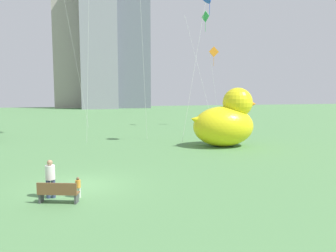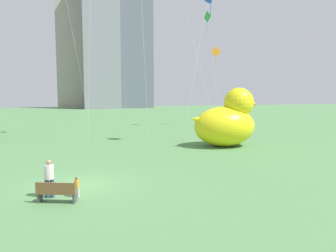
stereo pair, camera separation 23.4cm
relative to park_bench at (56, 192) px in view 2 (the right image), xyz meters
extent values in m
plane|color=#53844E|center=(0.88, 2.40, -0.48)|extent=(140.00, 140.00, 0.00)
cube|color=brown|center=(0.02, 0.07, -0.06)|extent=(1.72, 0.88, 0.06)
cube|color=brown|center=(-0.03, -0.11, 0.20)|extent=(1.62, 0.50, 0.45)
cube|color=#47474C|center=(-0.70, 0.28, -0.28)|extent=(0.18, 0.38, 0.39)
cube|color=#47474C|center=(0.75, -0.13, -0.28)|extent=(0.18, 0.38, 0.39)
cylinder|color=#38476B|center=(-0.48, 0.81, -0.06)|extent=(0.19, 0.19, 0.83)
cylinder|color=#38476B|center=(-0.27, 0.81, -0.06)|extent=(0.19, 0.19, 0.83)
cylinder|color=white|center=(-0.38, 0.81, 0.66)|extent=(0.41, 0.41, 0.62)
sphere|color=#A87C5B|center=(-0.38, 0.81, 1.09)|extent=(0.24, 0.24, 0.24)
cylinder|color=silver|center=(0.73, 0.59, -0.25)|extent=(0.10, 0.10, 0.45)
cylinder|color=silver|center=(0.84, 0.59, -0.25)|extent=(0.10, 0.10, 0.45)
cylinder|color=gold|center=(0.79, 0.59, 0.14)|extent=(0.22, 0.22, 0.34)
sphere|color=brown|center=(0.79, 0.59, 0.37)|extent=(0.13, 0.13, 0.13)
ellipsoid|color=yellow|center=(11.80, 11.66, 1.16)|extent=(5.00, 3.70, 3.26)
sphere|color=yellow|center=(13.00, 11.66, 3.08)|extent=(2.44, 2.44, 2.44)
cone|color=orange|center=(14.10, 11.66, 2.96)|extent=(1.10, 1.10, 1.10)
cone|color=yellow|center=(9.63, 11.66, 1.70)|extent=(1.49, 1.30, 1.57)
cube|color=#9E938C|center=(-3.12, 70.74, 14.87)|extent=(8.22, 7.21, 30.70)
cube|color=gray|center=(2.88, 66.44, 15.31)|extent=(7.94, 9.57, 31.56)
cube|color=slate|center=(8.88, 68.61, 14.79)|extent=(11.03, 10.11, 30.52)
cylinder|color=silver|center=(13.18, 22.65, 5.95)|extent=(2.97, 2.23, 12.86)
cube|color=green|center=(14.29, 24.12, 12.38)|extent=(0.56, 1.19, 1.27)
cylinder|color=green|center=(14.29, 24.12, 11.48)|extent=(0.04, 0.04, 1.60)
cylinder|color=silver|center=(1.29, 15.37, 10.08)|extent=(0.90, 1.02, 21.12)
cylinder|color=silver|center=(5.71, 15.69, 10.09)|extent=(1.20, 2.10, 21.13)
cylinder|color=silver|center=(15.72, 24.64, 4.04)|extent=(1.41, 0.17, 9.04)
cube|color=orange|center=(15.79, 25.33, 8.56)|extent=(1.27, 0.08, 1.27)
cylinder|color=orange|center=(15.79, 25.33, 7.66)|extent=(0.04, 0.04, 1.60)
cylinder|color=silver|center=(9.96, 13.98, 5.67)|extent=(2.59, 1.82, 12.30)
cylinder|color=blue|center=(10.85, 12.70, 10.92)|extent=(0.04, 0.04, 1.60)
cylinder|color=silver|center=(-0.48, 26.06, 8.14)|extent=(2.72, 1.68, 17.24)
camera|label=1|loc=(1.56, -14.43, 4.33)|focal=36.62mm
camera|label=2|loc=(1.79, -14.48, 4.33)|focal=36.62mm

